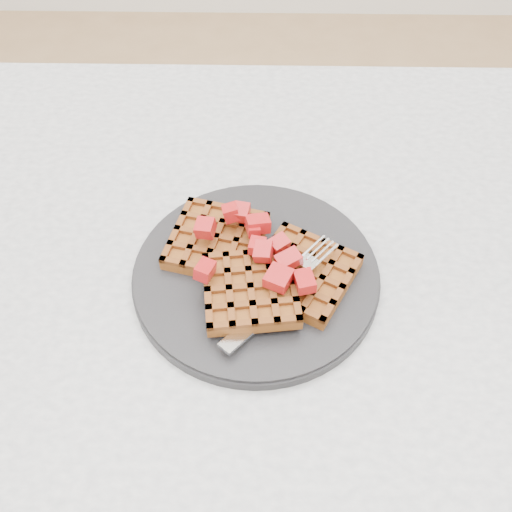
% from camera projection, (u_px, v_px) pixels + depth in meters
% --- Properties ---
extents(ground, '(4.00, 4.00, 0.00)m').
position_uv_depth(ground, '(327.00, 478.00, 1.23)').
color(ground, tan).
rests_on(ground, ground).
extents(table, '(1.20, 0.80, 0.75)m').
position_uv_depth(table, '(374.00, 317.00, 0.74)').
color(table, silver).
rests_on(table, ground).
extents(plate, '(0.27, 0.27, 0.02)m').
position_uv_depth(plate, '(256.00, 274.00, 0.63)').
color(plate, black).
rests_on(plate, table).
extents(waffles, '(0.22, 0.19, 0.03)m').
position_uv_depth(waffles, '(256.00, 266.00, 0.61)').
color(waffles, brown).
rests_on(waffles, plate).
extents(strawberry_pile, '(0.15, 0.15, 0.02)m').
position_uv_depth(strawberry_pile, '(256.00, 248.00, 0.60)').
color(strawberry_pile, '#910004').
rests_on(strawberry_pile, waffles).
extents(fork, '(0.14, 0.15, 0.02)m').
position_uv_depth(fork, '(288.00, 292.00, 0.60)').
color(fork, silver).
rests_on(fork, plate).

